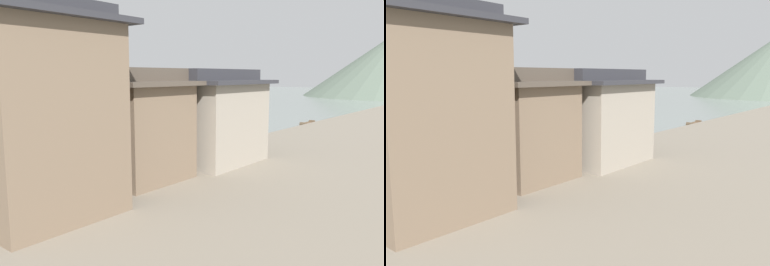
# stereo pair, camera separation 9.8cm
# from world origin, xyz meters

# --- Properties ---
(riverbank_right) EXTENTS (18.00, 110.00, 0.86)m
(riverbank_right) POSITION_xyz_m (16.18, 30.00, 0.43)
(riverbank_right) COLOR slate
(riverbank_right) RESTS_ON ground
(boat_moored_nearest) EXTENTS (1.19, 3.91, 0.46)m
(boat_moored_nearest) POSITION_xyz_m (3.32, 31.44, 0.16)
(boat_moored_nearest) COLOR #232326
(boat_moored_nearest) RESTS_ON ground
(boat_moored_second) EXTENTS (0.88, 3.56, 0.53)m
(boat_moored_second) POSITION_xyz_m (5.19, 42.82, 0.18)
(boat_moored_second) COLOR brown
(boat_moored_second) RESTS_ON ground
(boat_moored_third) EXTENTS (2.65, 5.32, 0.49)m
(boat_moored_third) POSITION_xyz_m (-5.53, 11.11, 0.16)
(boat_moored_third) COLOR #33281E
(boat_moored_third) RESTS_ON ground
(boat_moored_far) EXTENTS (1.23, 4.31, 0.74)m
(boat_moored_far) POSITION_xyz_m (5.29, 6.01, 0.26)
(boat_moored_far) COLOR brown
(boat_moored_far) RESTS_ON ground
(boat_midriver_drifting) EXTENTS (1.59, 3.70, 0.79)m
(boat_midriver_drifting) POSITION_xyz_m (5.92, 16.66, 0.30)
(boat_midriver_drifting) COLOR #33281E
(boat_midriver_drifting) RESTS_ON ground
(boat_midriver_upstream) EXTENTS (4.13, 2.83, 0.49)m
(boat_midriver_upstream) POSITION_xyz_m (-3.33, 34.10, 0.16)
(boat_midriver_upstream) COLOR brown
(boat_midriver_upstream) RESTS_ON ground
(boat_upstream_distant) EXTENTS (0.88, 3.88, 0.64)m
(boat_upstream_distant) POSITION_xyz_m (5.52, 22.02, 0.23)
(boat_upstream_distant) COLOR brown
(boat_upstream_distant) RESTS_ON ground
(boat_crossing_west) EXTENTS (1.35, 3.58, 0.74)m
(boat_crossing_west) POSITION_xyz_m (5.75, 10.60, 0.28)
(boat_crossing_west) COLOR brown
(boat_crossing_west) RESTS_ON ground
(house_waterfront_nearest) EXTENTS (6.53, 6.23, 8.74)m
(house_waterfront_nearest) POSITION_xyz_m (10.71, 1.31, 5.17)
(house_waterfront_nearest) COLOR #75604C
(house_waterfront_nearest) RESTS_ON riverbank_right
(house_waterfront_second) EXTENTS (5.27, 5.60, 6.14)m
(house_waterfront_second) POSITION_xyz_m (10.08, 7.71, 3.88)
(house_waterfront_second) COLOR #75604C
(house_waterfront_second) RESTS_ON riverbank_right
(house_waterfront_tall) EXTENTS (6.06, 7.17, 6.14)m
(house_waterfront_tall) POSITION_xyz_m (10.48, 13.94, 3.86)
(house_waterfront_tall) COLOR gray
(house_waterfront_tall) RESTS_ON riverbank_right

